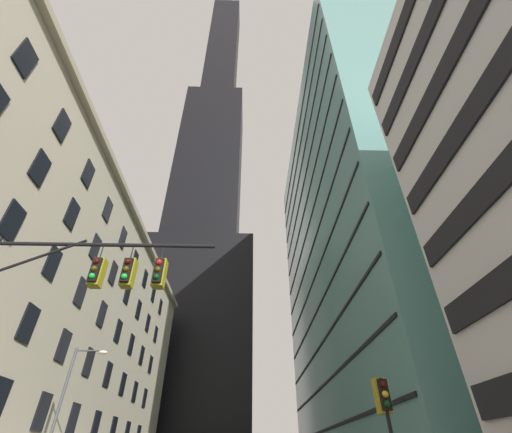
% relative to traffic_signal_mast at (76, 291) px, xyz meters
% --- Properties ---
extents(station_building, '(13.45, 59.00, 25.48)m').
position_rel_traffic_signal_mast_xyz_m(station_building, '(-14.19, 20.78, 6.81)').
color(station_building, '#BCAF93').
rests_on(station_building, ground).
extents(dark_skyscraper, '(27.54, 27.54, 215.35)m').
position_rel_traffic_signal_mast_xyz_m(dark_skyscraper, '(-6.87, 69.01, 57.77)').
color(dark_skyscraper, black).
rests_on(dark_skyscraper, ground).
extents(glass_office_midrise, '(18.92, 45.10, 52.63)m').
position_rel_traffic_signal_mast_xyz_m(glass_office_midrise, '(23.60, 29.60, 20.40)').
color(glass_office_midrise, slate).
rests_on(glass_office_midrise, ground).
extents(traffic_signal_mast, '(8.10, 0.63, 7.81)m').
position_rel_traffic_signal_mast_xyz_m(traffic_signal_mast, '(0.00, 0.00, 0.00)').
color(traffic_signal_mast, black).
rests_on(traffic_signal_mast, sidewalk_left).
extents(traffic_light_near_right, '(0.40, 0.63, 3.39)m').
position_rel_traffic_signal_mast_xyz_m(traffic_light_near_right, '(10.19, 1.32, -3.07)').
color(traffic_light_near_right, black).
rests_on(traffic_light_near_right, sidewalk_right).
extents(street_lamppost, '(2.11, 0.32, 7.08)m').
position_rel_traffic_signal_mast_xyz_m(street_lamppost, '(-4.91, 12.13, -1.53)').
color(street_lamppost, '#47474C').
rests_on(street_lamppost, sidewalk_left).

